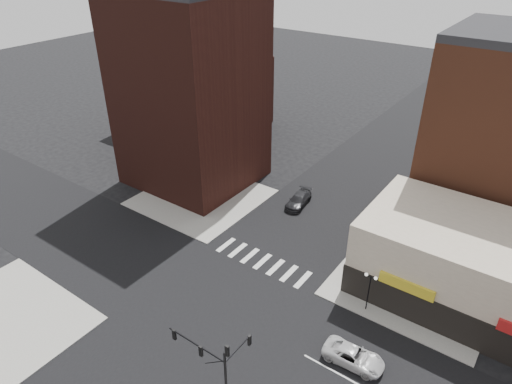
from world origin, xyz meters
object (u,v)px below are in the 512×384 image
Objects in this scene: street_lamp_ne at (370,283)px; dark_sedan_north at (299,200)px; traffic_signal at (218,362)px; white_suv at (354,356)px.

street_lamp_ne reaches higher than dark_sedan_north.
dark_sedan_north is (-10.20, 28.32, -4.21)m from traffic_signal.
dark_sedan_north is (-16.59, 18.75, 0.04)m from white_suv.
street_lamp_ne is 6.97m from white_suv.
dark_sedan_north is at bearing 140.14° from street_lamp_ne.
traffic_signal is 1.49× the size of dark_sedan_north.
street_lamp_ne is 0.80× the size of dark_sedan_north.
traffic_signal reaches higher than street_lamp_ne.
traffic_signal is at bearing 143.06° from white_suv.
traffic_signal is 30.39m from dark_sedan_north.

